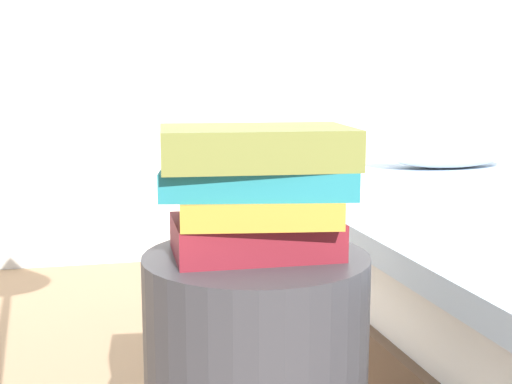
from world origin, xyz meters
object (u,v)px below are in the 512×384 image
Objects in this scene: book_maroon at (257,236)px; book_teal at (257,181)px; book_ochre at (258,205)px; book_olive at (254,147)px.

book_teal is at bearing -103.13° from book_maroon.
book_teal reaches higher than book_ochre.
book_teal reaches higher than book_maroon.
book_maroon is 0.14m from book_olive.
book_ochre is 0.82× the size of book_teal.
book_olive reaches higher than book_ochre.
book_teal is at bearing -99.85° from book_ochre.
book_olive is at bearing 117.23° from book_teal.
book_maroon is at bearing 47.07° from book_olive.
book_maroon is 0.88× the size of book_olive.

